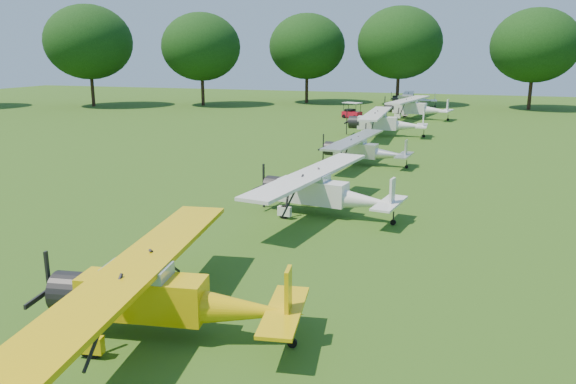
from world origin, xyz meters
name	(u,v)px	position (x,y,z in m)	size (l,w,h in m)	color
ground	(264,231)	(0.00, 0.00, 0.00)	(160.00, 160.00, 0.00)	#275014
tree_belt	(358,23)	(3.57, 0.16, 8.03)	(137.36, 130.27, 14.52)	black
aircraft_2	(161,292)	(0.60, -8.86, 1.23)	(6.79, 10.76, 2.11)	#D8B209
aircraft_3	(323,189)	(1.67, 2.98, 1.20)	(6.59, 10.44, 2.05)	silver
aircraft_4	(362,148)	(1.16, 14.84, 1.07)	(5.86, 9.32, 1.83)	silver
aircraft_5	(383,121)	(0.47, 27.92, 1.27)	(6.95, 11.05, 2.18)	silver
aircraft_6	(415,106)	(1.71, 41.46, 1.34)	(7.37, 11.66, 2.29)	silver
aircraft_7	(412,98)	(0.00, 55.54, 1.10)	(6.01, 9.57, 1.88)	silver
golf_cart	(352,113)	(-4.85, 40.16, 0.56)	(2.24, 1.77, 1.69)	#B70D22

